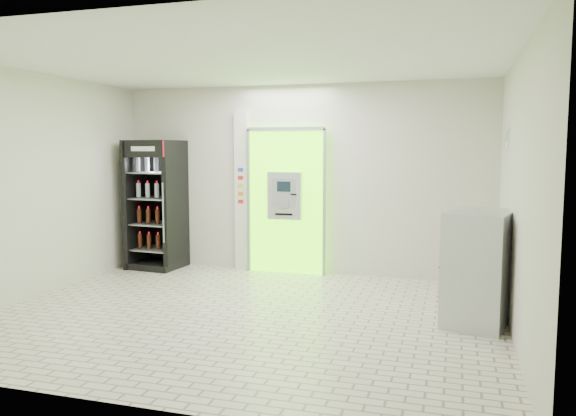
% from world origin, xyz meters
% --- Properties ---
extents(ground, '(6.00, 6.00, 0.00)m').
position_xyz_m(ground, '(0.00, 0.00, 0.00)').
color(ground, beige).
rests_on(ground, ground).
extents(room_shell, '(6.00, 6.00, 6.00)m').
position_xyz_m(room_shell, '(0.00, 0.00, 1.84)').
color(room_shell, beige).
rests_on(room_shell, ground).
extents(atm_assembly, '(1.30, 0.24, 2.33)m').
position_xyz_m(atm_assembly, '(-0.20, 2.41, 1.17)').
color(atm_assembly, '#64FF09').
rests_on(atm_assembly, ground).
extents(pillar, '(0.22, 0.11, 2.60)m').
position_xyz_m(pillar, '(-0.98, 2.45, 1.30)').
color(pillar, silver).
rests_on(pillar, ground).
extents(beverage_cooler, '(0.85, 0.79, 2.13)m').
position_xyz_m(beverage_cooler, '(-2.39, 2.14, 1.02)').
color(beverage_cooler, black).
rests_on(beverage_cooler, ground).
extents(steel_cabinet, '(0.87, 1.09, 1.29)m').
position_xyz_m(steel_cabinet, '(2.67, 0.48, 0.64)').
color(steel_cabinet, '#AEB1B6').
rests_on(steel_cabinet, ground).
extents(exit_sign, '(0.02, 0.22, 0.26)m').
position_xyz_m(exit_sign, '(2.99, 1.40, 2.12)').
color(exit_sign, white).
rests_on(exit_sign, room_shell).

